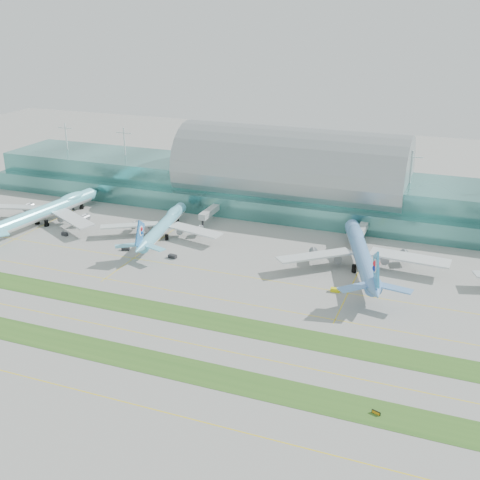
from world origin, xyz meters
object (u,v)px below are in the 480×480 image
at_px(terminal, 291,183).
at_px(taxiway_sign_east, 376,413).
at_px(airliner_b, 164,225).
at_px(airliner_c, 361,253).
at_px(airliner_a, 47,210).

bearing_deg(terminal, taxiway_sign_east, -65.74).
relative_size(airliner_b, taxiway_sign_east, 26.79).
bearing_deg(terminal, airliner_c, -52.29).
bearing_deg(airliner_b, taxiway_sign_east, -49.50).
xyz_separation_m(terminal, airliner_b, (-43.11, -60.93, -8.52)).
bearing_deg(airliner_a, taxiway_sign_east, -20.88).
height_order(airliner_a, taxiway_sign_east, airliner_a).
bearing_deg(airliner_c, taxiway_sign_east, -94.88).
distance_m(terminal, taxiway_sign_east, 173.15).
bearing_deg(airliner_a, terminal, 38.21).
xyz_separation_m(airliner_b, airliner_c, (92.40, -2.81, 1.07)).
height_order(terminal, airliner_b, terminal).
distance_m(airliner_b, taxiway_sign_east, 149.43).
bearing_deg(airliner_b, terminal, 45.45).
xyz_separation_m(airliner_c, taxiway_sign_east, (21.62, -93.63, -6.24)).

